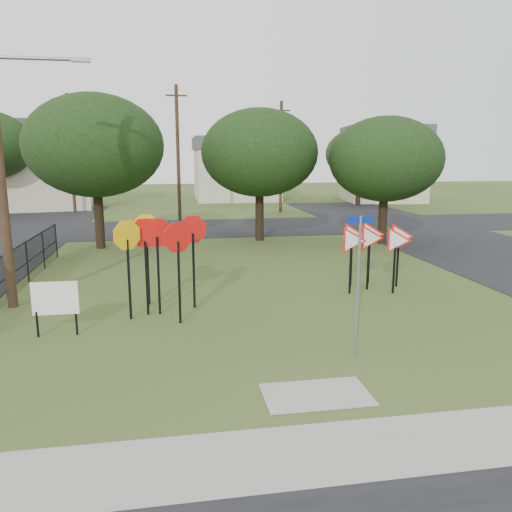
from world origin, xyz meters
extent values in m
plane|color=#354C1C|center=(0.00, 0.00, 0.00)|extent=(140.00, 140.00, 0.00)
cube|color=gray|center=(0.00, -4.20, 0.01)|extent=(30.00, 1.60, 0.02)
cube|color=#354C1C|center=(0.00, -5.40, 0.01)|extent=(30.00, 0.80, 0.02)
cube|color=black|center=(12.00, 10.00, 0.01)|extent=(8.00, 50.00, 0.02)
cube|color=black|center=(0.00, 20.00, 0.01)|extent=(60.00, 8.00, 0.02)
cube|color=gray|center=(0.00, -2.40, 0.01)|extent=(2.00, 1.20, 0.02)
cylinder|color=gray|center=(1.40, -0.71, 1.58)|extent=(0.06, 0.06, 3.15)
cube|color=navy|center=(1.40, -0.71, 3.07)|extent=(0.64, 0.17, 0.17)
cube|color=black|center=(-2.98, 3.10, 1.11)|extent=(0.07, 0.07, 2.22)
cube|color=black|center=(-1.98, 3.54, 1.11)|extent=(0.07, 0.07, 2.22)
cube|color=black|center=(-2.43, 2.21, 1.11)|extent=(0.07, 0.07, 2.22)
cube|color=black|center=(-3.76, 2.76, 1.11)|extent=(0.07, 0.07, 2.22)
cube|color=black|center=(-3.32, 4.10, 1.11)|extent=(0.07, 0.07, 2.22)
cube|color=black|center=(-3.31, 3.12, 1.11)|extent=(0.07, 0.07, 2.22)
cube|color=black|center=(3.07, 4.22, 0.85)|extent=(0.06, 0.06, 1.70)
cube|color=black|center=(3.82, 4.60, 0.85)|extent=(0.06, 0.06, 1.70)
cube|color=black|center=(4.48, 4.03, 0.85)|extent=(0.06, 0.06, 1.70)
cube|color=black|center=(3.45, 5.17, 0.85)|extent=(0.06, 0.06, 1.70)
cube|color=black|center=(4.20, 5.45, 0.85)|extent=(0.06, 0.06, 1.70)
cube|color=black|center=(4.96, 4.79, 0.85)|extent=(0.06, 0.06, 1.70)
cube|color=black|center=(-5.93, 1.73, 0.32)|extent=(0.05, 0.05, 0.65)
cube|color=black|center=(-5.00, 1.73, 0.32)|extent=(0.05, 0.05, 0.65)
cube|color=white|center=(-5.46, 1.73, 0.97)|extent=(1.11, 0.06, 0.83)
cylinder|color=gray|center=(-6.10, 4.40, 7.00)|extent=(2.40, 0.10, 0.10)
cube|color=gray|center=(-4.90, 4.40, 7.00)|extent=(0.50, 0.18, 0.12)
cylinder|color=#412E1E|center=(-2.00, 24.00, 4.50)|extent=(0.24, 0.24, 9.00)
cube|color=#412E1E|center=(-2.00, 24.00, 8.30)|extent=(1.40, 0.10, 0.10)
cylinder|color=#412E1E|center=(6.00, 28.00, 4.25)|extent=(0.24, 0.24, 8.50)
cube|color=#412E1E|center=(6.00, 28.00, 7.80)|extent=(1.40, 0.10, 0.10)
cylinder|color=#412E1E|center=(-10.00, 30.00, 4.50)|extent=(0.24, 0.24, 9.00)
cube|color=#412E1E|center=(-10.00, 30.00, 8.30)|extent=(1.40, 0.10, 0.10)
cylinder|color=black|center=(-7.60, 5.10, 0.75)|extent=(0.05, 0.05, 1.50)
cylinder|color=black|center=(-7.60, 7.40, 0.75)|extent=(0.05, 0.05, 1.50)
cylinder|color=black|center=(-7.60, 9.70, 0.75)|extent=(0.05, 0.05, 1.50)
cylinder|color=black|center=(-7.60, 12.00, 0.75)|extent=(0.05, 0.05, 1.50)
cube|color=black|center=(-7.60, 6.25, 1.46)|extent=(0.03, 11.50, 0.03)
cube|color=black|center=(-7.60, 6.25, 0.75)|extent=(0.03, 11.50, 0.03)
cube|color=black|center=(-7.60, 6.25, 0.75)|extent=(0.01, 11.50, 1.50)
cube|color=beige|center=(-14.00, 34.00, 3.00)|extent=(10.08, 8.46, 6.00)
cube|color=#4A4B50|center=(-14.00, 34.00, 6.60)|extent=(10.58, 8.88, 1.20)
cube|color=beige|center=(4.00, 40.00, 2.50)|extent=(8.00, 8.00, 5.00)
cube|color=#4A4B50|center=(4.00, 40.00, 5.60)|extent=(8.40, 8.40, 1.20)
cube|color=beige|center=(18.00, 36.00, 3.00)|extent=(7.91, 7.91, 6.00)
cube|color=#4A4B50|center=(18.00, 36.00, 6.60)|extent=(8.30, 8.30, 1.20)
cylinder|color=black|center=(-6.00, 14.00, 1.31)|extent=(0.44, 0.44, 2.62)
ellipsoid|color=black|center=(-6.00, 14.00, 4.87)|extent=(6.40, 6.40, 4.80)
cylinder|color=black|center=(2.00, 15.00, 1.22)|extent=(0.44, 0.44, 2.45)
ellipsoid|color=black|center=(2.00, 15.00, 4.55)|extent=(6.00, 6.00, 4.50)
cylinder|color=black|center=(8.00, 13.00, 1.14)|extent=(0.44, 0.44, 2.27)
ellipsoid|color=black|center=(8.00, 13.00, 4.23)|extent=(5.60, 5.60, 4.20)
cylinder|color=black|center=(14.00, 32.00, 1.22)|extent=(0.44, 0.44, 2.45)
ellipsoid|color=black|center=(14.00, 32.00, 4.55)|extent=(6.00, 6.00, 4.50)
camera|label=1|loc=(-2.57, -10.73, 4.41)|focal=35.00mm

